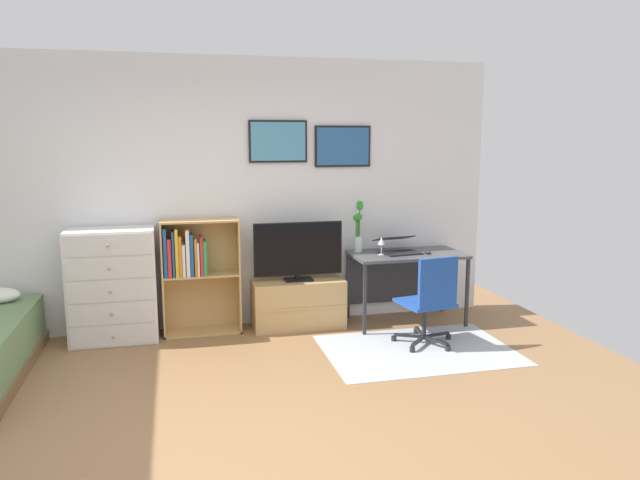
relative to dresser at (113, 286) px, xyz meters
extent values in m
plane|color=#936B44|center=(0.81, -2.15, -0.54)|extent=(7.20, 7.20, 0.00)
cube|color=white|center=(0.81, 0.28, 0.81)|extent=(6.12, 0.06, 2.70)
cube|color=black|center=(1.63, 0.23, 1.34)|extent=(0.59, 0.02, 0.42)
cube|color=#4C93B7|center=(1.63, 0.22, 1.34)|extent=(0.55, 0.01, 0.38)
cube|color=black|center=(2.30, 0.23, 1.28)|extent=(0.59, 0.02, 0.42)
cube|color=#285B93|center=(2.30, 0.22, 1.28)|extent=(0.55, 0.01, 0.38)
cube|color=#B2B7BC|center=(2.70, -0.92, -0.53)|extent=(1.70, 1.20, 0.01)
cube|color=silver|center=(0.00, 0.01, 0.00)|extent=(0.80, 0.42, 1.08)
cube|color=silver|center=(0.00, -0.21, -0.43)|extent=(0.76, 0.01, 0.19)
sphere|color=#A59E8C|center=(0.00, -0.23, -0.43)|extent=(0.03, 0.03, 0.03)
cube|color=silver|center=(0.00, -0.21, -0.21)|extent=(0.76, 0.01, 0.19)
sphere|color=#A59E8C|center=(0.00, -0.23, -0.21)|extent=(0.03, 0.03, 0.03)
cube|color=silver|center=(0.00, -0.21, 0.00)|extent=(0.76, 0.01, 0.19)
sphere|color=#A59E8C|center=(0.00, -0.23, 0.00)|extent=(0.03, 0.03, 0.03)
cube|color=silver|center=(0.00, -0.21, 0.21)|extent=(0.76, 0.01, 0.19)
sphere|color=#A59E8C|center=(0.00, -0.23, 0.21)|extent=(0.03, 0.03, 0.03)
cube|color=silver|center=(0.00, -0.21, 0.43)|extent=(0.76, 0.01, 0.19)
sphere|color=#A59E8C|center=(0.00, -0.23, 0.43)|extent=(0.03, 0.03, 0.03)
cube|color=tan|center=(0.46, 0.07, 0.03)|extent=(0.02, 0.30, 1.13)
cube|color=tan|center=(1.19, 0.07, 0.03)|extent=(0.02, 0.30, 1.13)
cube|color=tan|center=(0.82, 0.07, -0.53)|extent=(0.75, 0.30, 0.02)
cube|color=tan|center=(0.82, 0.07, 0.05)|extent=(0.71, 0.30, 0.02)
cube|color=tan|center=(0.82, 0.07, 0.58)|extent=(0.71, 0.30, 0.02)
cube|color=tan|center=(0.82, 0.21, 0.03)|extent=(0.75, 0.01, 1.13)
cube|color=#1E519E|center=(0.49, 0.03, 0.29)|extent=(0.03, 0.20, 0.47)
cube|color=red|center=(0.53, 0.03, 0.24)|extent=(0.03, 0.21, 0.37)
cube|color=#1E519E|center=(0.56, 0.02, 0.28)|extent=(0.02, 0.20, 0.44)
cube|color=gold|center=(0.60, 0.03, 0.29)|extent=(0.03, 0.21, 0.46)
cube|color=orange|center=(0.63, 0.02, 0.25)|extent=(0.03, 0.20, 0.39)
cube|color=white|center=(0.66, 0.04, 0.21)|extent=(0.03, 0.24, 0.31)
cube|color=white|center=(0.70, 0.02, 0.28)|extent=(0.03, 0.19, 0.45)
cube|color=#1E519E|center=(0.74, 0.02, 0.26)|extent=(0.03, 0.18, 0.40)
cube|color=orange|center=(0.77, 0.01, 0.24)|extent=(0.02, 0.17, 0.36)
cube|color=white|center=(0.80, 0.03, 0.22)|extent=(0.02, 0.21, 0.32)
cube|color=red|center=(0.83, 0.01, 0.25)|extent=(0.03, 0.18, 0.38)
cube|color=#2D8C4C|center=(0.86, 0.03, 0.23)|extent=(0.03, 0.22, 0.33)
cube|color=tan|center=(1.78, 0.02, -0.29)|extent=(0.93, 0.40, 0.49)
cube|color=tan|center=(1.78, -0.19, -0.29)|extent=(0.93, 0.01, 0.02)
cube|color=black|center=(1.78, 0.00, -0.04)|extent=(0.28, 0.16, 0.02)
cube|color=black|center=(1.78, 0.00, 0.00)|extent=(0.06, 0.04, 0.05)
cube|color=black|center=(1.78, 0.00, 0.28)|extent=(0.90, 0.02, 0.54)
cube|color=black|center=(1.78, -0.02, 0.28)|extent=(0.87, 0.01, 0.51)
cube|color=#4C4C4F|center=(2.90, -0.10, 0.19)|extent=(1.15, 0.64, 0.03)
cube|color=#2D2D30|center=(2.36, -0.39, -0.18)|extent=(0.03, 0.03, 0.71)
cube|color=#2D2D30|center=(3.45, -0.39, -0.18)|extent=(0.03, 0.03, 0.71)
cube|color=#2D2D30|center=(2.36, 0.19, -0.18)|extent=(0.03, 0.03, 0.71)
cube|color=#2D2D30|center=(3.45, 0.19, -0.18)|extent=(0.03, 0.03, 0.71)
cube|color=#2D2D30|center=(2.90, 0.21, -0.15)|extent=(1.09, 0.02, 0.50)
cylinder|color=#232326|center=(3.10, -0.72, -0.51)|extent=(0.05, 0.05, 0.05)
cube|color=#232326|center=(2.96, -0.74, -0.47)|extent=(0.28, 0.08, 0.02)
cylinder|color=#232326|center=(2.87, -0.49, -0.51)|extent=(0.05, 0.05, 0.05)
cube|color=#232326|center=(2.85, -0.62, -0.47)|extent=(0.07, 0.28, 0.02)
cylinder|color=#232326|center=(2.58, -0.64, -0.51)|extent=(0.05, 0.05, 0.05)
cube|color=#232326|center=(2.70, -0.70, -0.47)|extent=(0.26, 0.15, 0.02)
cylinder|color=#232326|center=(2.63, -0.96, -0.51)|extent=(0.05, 0.05, 0.05)
cube|color=#232326|center=(2.73, -0.86, -0.47)|extent=(0.22, 0.22, 0.02)
cylinder|color=#232326|center=(2.96, -1.01, -0.51)|extent=(0.05, 0.05, 0.05)
cube|color=#232326|center=(2.89, -0.89, -0.47)|extent=(0.16, 0.26, 0.02)
cylinder|color=#232326|center=(2.83, -0.76, -0.31)|extent=(0.04, 0.04, 0.30)
cube|color=#1E479E|center=(2.83, -0.76, -0.14)|extent=(0.51, 0.51, 0.03)
cube|color=#1E479E|center=(2.86, -0.96, 0.10)|extent=(0.40, 0.10, 0.45)
cube|color=black|center=(2.83, -0.12, 0.21)|extent=(0.42, 0.31, 0.01)
cube|color=black|center=(2.83, -0.12, 0.21)|extent=(0.39, 0.29, 0.00)
cube|color=black|center=(2.81, 0.04, 0.33)|extent=(0.42, 0.29, 0.07)
cube|color=black|center=(2.81, 0.04, 0.33)|extent=(0.39, 0.27, 0.06)
ellipsoid|color=#262628|center=(3.09, -0.19, 0.22)|extent=(0.06, 0.10, 0.03)
cylinder|color=silver|center=(2.44, 0.09, 0.28)|extent=(0.09, 0.09, 0.16)
cylinder|color=#3D8438|center=(2.45, 0.09, 0.47)|extent=(0.01, 0.01, 0.45)
sphere|color=#308B2C|center=(2.45, 0.09, 0.70)|extent=(0.07, 0.07, 0.07)
cylinder|color=#3D8438|center=(2.44, 0.10, 0.41)|extent=(0.01, 0.01, 0.32)
sphere|color=#308B2C|center=(2.44, 0.10, 0.57)|extent=(0.07, 0.07, 0.07)
cylinder|color=#3D8438|center=(2.42, 0.10, 0.40)|extent=(0.01, 0.01, 0.31)
sphere|color=#308B2C|center=(2.42, 0.10, 0.56)|extent=(0.07, 0.07, 0.07)
cylinder|color=#3D8438|center=(2.43, 0.08, 0.41)|extent=(0.01, 0.01, 0.31)
sphere|color=#308B2C|center=(2.43, 0.08, 0.56)|extent=(0.07, 0.07, 0.07)
cylinder|color=#3D8438|center=(2.44, 0.07, 0.46)|extent=(0.01, 0.01, 0.42)
sphere|color=#308B2C|center=(2.44, 0.07, 0.67)|extent=(0.07, 0.07, 0.07)
cylinder|color=silver|center=(2.61, -0.14, 0.20)|extent=(0.06, 0.06, 0.01)
cylinder|color=silver|center=(2.61, -0.14, 0.26)|extent=(0.01, 0.01, 0.10)
cone|color=silver|center=(2.61, -0.14, 0.34)|extent=(0.07, 0.07, 0.07)
camera|label=1|loc=(0.60, -5.82, 1.39)|focal=33.90mm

